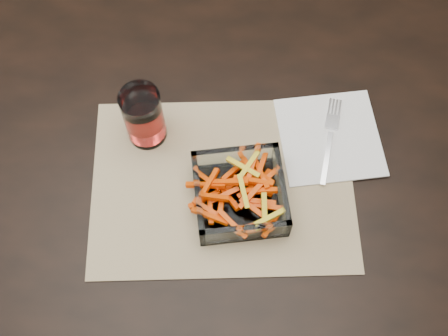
{
  "coord_description": "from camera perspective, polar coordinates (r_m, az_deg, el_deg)",
  "views": [
    {
      "loc": [
        0.08,
        -0.44,
        1.64
      ],
      "look_at": [
        0.07,
        -0.04,
        0.78
      ],
      "focal_mm": 45.0,
      "sensor_mm": 36.0,
      "label": 1
    }
  ],
  "objects": [
    {
      "name": "dining_table",
      "position": [
        1.08,
        -3.72,
        -0.53
      ],
      "size": [
        1.6,
        0.9,
        0.75
      ],
      "color": "black",
      "rests_on": "ground"
    },
    {
      "name": "tumbler",
      "position": [
        0.97,
        -8.15,
        5.09
      ],
      "size": [
        0.07,
        0.07,
        0.12
      ],
      "color": "white",
      "rests_on": "placemat"
    },
    {
      "name": "glass_bowl",
      "position": [
        0.94,
        1.6,
        -2.75
      ],
      "size": [
        0.17,
        0.17,
        0.06
      ],
      "rotation": [
        0.0,
        0.0,
        0.14
      ],
      "color": "white",
      "rests_on": "placemat"
    },
    {
      "name": "fork",
      "position": [
        1.02,
        10.7,
        3.08
      ],
      "size": [
        0.05,
        0.18,
        0.0
      ],
      "rotation": [
        0.0,
        0.0,
        -0.19
      ],
      "color": "silver",
      "rests_on": "napkin"
    },
    {
      "name": "napkin",
      "position": [
        1.02,
        10.68,
        3.11
      ],
      "size": [
        0.2,
        0.2,
        0.0
      ],
      "primitive_type": "cube",
      "rotation": [
        0.0,
        0.0,
        0.15
      ],
      "color": "white",
      "rests_on": "placemat"
    },
    {
      "name": "placemat",
      "position": [
        0.97,
        -0.14,
        -1.62
      ],
      "size": [
        0.47,
        0.35,
        0.0
      ],
      "primitive_type": "cube",
      "rotation": [
        0.0,
        0.0,
        0.05
      ],
      "color": "tan",
      "rests_on": "dining_table"
    }
  ]
}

